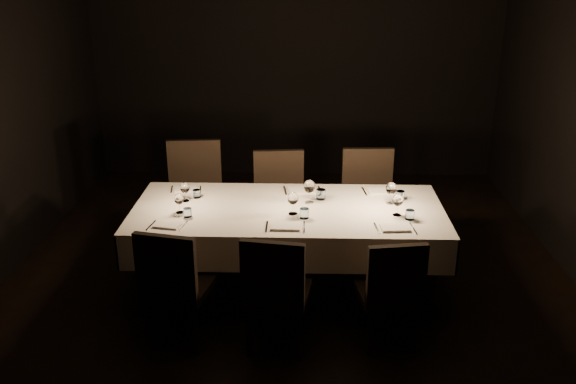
{
  "coord_description": "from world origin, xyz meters",
  "views": [
    {
      "loc": [
        0.14,
        -4.55,
        2.67
      ],
      "look_at": [
        0.0,
        0.0,
        0.9
      ],
      "focal_mm": 38.0,
      "sensor_mm": 36.0,
      "label": 1
    }
  ],
  "objects_px": {
    "chair_near_left": "(174,282)",
    "chair_near_center": "(276,288)",
    "chair_far_center": "(279,199)",
    "chair_far_right": "(368,198)",
    "dining_table": "(288,216)",
    "chair_near_right": "(391,288)",
    "chair_far_left": "(195,193)"
  },
  "relations": [
    {
      "from": "chair_near_left",
      "to": "chair_near_center",
      "type": "xyz_separation_m",
      "value": [
        0.73,
        -0.06,
        -0.0
      ]
    },
    {
      "from": "chair_near_left",
      "to": "chair_far_left",
      "type": "xyz_separation_m",
      "value": [
        -0.12,
        1.58,
        0.06
      ]
    },
    {
      "from": "chair_near_left",
      "to": "chair_far_left",
      "type": "height_order",
      "value": "chair_far_left"
    },
    {
      "from": "chair_near_left",
      "to": "chair_far_right",
      "type": "xyz_separation_m",
      "value": [
        1.52,
        1.56,
        0.03
      ]
    },
    {
      "from": "chair_near_center",
      "to": "chair_far_right",
      "type": "distance_m",
      "value": 1.81
    },
    {
      "from": "chair_near_right",
      "to": "chair_near_center",
      "type": "bearing_deg",
      "value": -4.45
    },
    {
      "from": "chair_near_center",
      "to": "chair_far_right",
      "type": "relative_size",
      "value": 0.92
    },
    {
      "from": "chair_near_left",
      "to": "chair_far_right",
      "type": "bearing_deg",
      "value": -122.32
    },
    {
      "from": "chair_near_left",
      "to": "chair_far_center",
      "type": "xyz_separation_m",
      "value": [
        0.69,
        1.52,
        0.03
      ]
    },
    {
      "from": "chair_near_center",
      "to": "chair_near_left",
      "type": "bearing_deg",
      "value": 3.54
    },
    {
      "from": "chair_near_right",
      "to": "chair_far_left",
      "type": "relative_size",
      "value": 0.82
    },
    {
      "from": "chair_near_right",
      "to": "chair_far_left",
      "type": "height_order",
      "value": "chair_far_left"
    },
    {
      "from": "chair_far_right",
      "to": "dining_table",
      "type": "bearing_deg",
      "value": -135.34
    },
    {
      "from": "dining_table",
      "to": "chair_far_left",
      "type": "xyz_separation_m",
      "value": [
        -0.91,
        0.8,
        -0.12
      ]
    },
    {
      "from": "dining_table",
      "to": "chair_far_left",
      "type": "bearing_deg",
      "value": 138.62
    },
    {
      "from": "dining_table",
      "to": "chair_near_left",
      "type": "xyz_separation_m",
      "value": [
        -0.79,
        -0.78,
        -0.18
      ]
    },
    {
      "from": "chair_near_right",
      "to": "chair_far_right",
      "type": "height_order",
      "value": "chair_far_right"
    },
    {
      "from": "chair_far_center",
      "to": "chair_near_right",
      "type": "bearing_deg",
      "value": -66.19
    },
    {
      "from": "chair_far_center",
      "to": "chair_far_right",
      "type": "distance_m",
      "value": 0.83
    },
    {
      "from": "chair_far_right",
      "to": "chair_far_center",
      "type": "bearing_deg",
      "value": -179.42
    },
    {
      "from": "chair_far_right",
      "to": "chair_near_right",
      "type": "bearing_deg",
      "value": -91.38
    },
    {
      "from": "dining_table",
      "to": "chair_near_right",
      "type": "height_order",
      "value": "chair_near_right"
    },
    {
      "from": "chair_far_right",
      "to": "chair_near_left",
      "type": "bearing_deg",
      "value": -136.42
    },
    {
      "from": "dining_table",
      "to": "chair_near_center",
      "type": "bearing_deg",
      "value": -94.08
    },
    {
      "from": "chair_near_left",
      "to": "chair_near_center",
      "type": "relative_size",
      "value": 1.01
    },
    {
      "from": "chair_far_left",
      "to": "chair_far_center",
      "type": "distance_m",
      "value": 0.81
    },
    {
      "from": "chair_far_left",
      "to": "chair_near_right",
      "type": "bearing_deg",
      "value": -49.33
    },
    {
      "from": "chair_near_left",
      "to": "chair_near_right",
      "type": "distance_m",
      "value": 1.54
    },
    {
      "from": "chair_near_center",
      "to": "chair_near_right",
      "type": "xyz_separation_m",
      "value": [
        0.81,
        0.07,
        -0.02
      ]
    },
    {
      "from": "chair_far_right",
      "to": "chair_far_left",
      "type": "bearing_deg",
      "value": 177.05
    },
    {
      "from": "chair_near_center",
      "to": "chair_far_left",
      "type": "bearing_deg",
      "value": -54.17
    },
    {
      "from": "chair_far_center",
      "to": "chair_near_center",
      "type": "bearing_deg",
      "value": -94.05
    }
  ]
}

